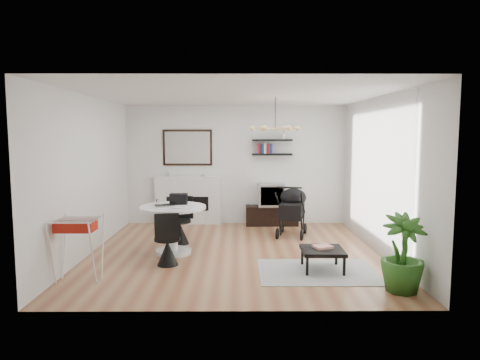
{
  "coord_description": "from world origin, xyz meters",
  "views": [
    {
      "loc": [
        0.04,
        -7.26,
        2.03
      ],
      "look_at": [
        0.08,
        0.4,
        1.23
      ],
      "focal_mm": 32.0,
      "sensor_mm": 36.0,
      "label": 1
    }
  ],
  "objects_px": {
    "fireplace": "(188,194)",
    "drying_rack": "(78,248)",
    "dining_table": "(173,222)",
    "potted_plant": "(403,253)",
    "crt_tv": "(271,195)",
    "stroller": "(292,213)",
    "tv_console": "(272,215)",
    "coffee_table": "(323,251)"
  },
  "relations": [
    {
      "from": "drying_rack",
      "to": "stroller",
      "type": "distance_m",
      "value": 4.3
    },
    {
      "from": "fireplace",
      "to": "dining_table",
      "type": "xyz_separation_m",
      "value": [
        0.03,
        -2.48,
        -0.14
      ]
    },
    {
      "from": "fireplace",
      "to": "potted_plant",
      "type": "distance_m",
      "value": 5.41
    },
    {
      "from": "drying_rack",
      "to": "dining_table",
      "type": "bearing_deg",
      "value": 51.74
    },
    {
      "from": "stroller",
      "to": "drying_rack",
      "type": "bearing_deg",
      "value": -125.57
    },
    {
      "from": "dining_table",
      "to": "drying_rack",
      "type": "relative_size",
      "value": 1.27
    },
    {
      "from": "fireplace",
      "to": "dining_table",
      "type": "bearing_deg",
      "value": -89.23
    },
    {
      "from": "drying_rack",
      "to": "coffee_table",
      "type": "xyz_separation_m",
      "value": [
        3.5,
        0.45,
        -0.17
      ]
    },
    {
      "from": "fireplace",
      "to": "dining_table",
      "type": "relative_size",
      "value": 1.91
    },
    {
      "from": "potted_plant",
      "to": "stroller",
      "type": "bearing_deg",
      "value": 108.17
    },
    {
      "from": "coffee_table",
      "to": "crt_tv",
      "type": "bearing_deg",
      "value": 98.97
    },
    {
      "from": "tv_console",
      "to": "drying_rack",
      "type": "relative_size",
      "value": 1.32
    },
    {
      "from": "coffee_table",
      "to": "tv_console",
      "type": "bearing_deg",
      "value": 98.64
    },
    {
      "from": "potted_plant",
      "to": "crt_tv",
      "type": "bearing_deg",
      "value": 108.4
    },
    {
      "from": "fireplace",
      "to": "drying_rack",
      "type": "bearing_deg",
      "value": -105.56
    },
    {
      "from": "crt_tv",
      "to": "coffee_table",
      "type": "distance_m",
      "value": 3.35
    },
    {
      "from": "dining_table",
      "to": "drying_rack",
      "type": "xyz_separation_m",
      "value": [
        -1.11,
        -1.4,
        -0.08
      ]
    },
    {
      "from": "stroller",
      "to": "potted_plant",
      "type": "relative_size",
      "value": 1.05
    },
    {
      "from": "tv_console",
      "to": "dining_table",
      "type": "relative_size",
      "value": 1.04
    },
    {
      "from": "fireplace",
      "to": "coffee_table",
      "type": "bearing_deg",
      "value": -54.81
    },
    {
      "from": "dining_table",
      "to": "potted_plant",
      "type": "height_order",
      "value": "potted_plant"
    },
    {
      "from": "crt_tv",
      "to": "coffee_table",
      "type": "xyz_separation_m",
      "value": [
        0.52,
        -3.28,
        -0.4
      ]
    },
    {
      "from": "crt_tv",
      "to": "dining_table",
      "type": "relative_size",
      "value": 0.52
    },
    {
      "from": "fireplace",
      "to": "potted_plant",
      "type": "height_order",
      "value": "fireplace"
    },
    {
      "from": "dining_table",
      "to": "stroller",
      "type": "bearing_deg",
      "value": 31.06
    },
    {
      "from": "drying_rack",
      "to": "crt_tv",
      "type": "bearing_deg",
      "value": 51.8
    },
    {
      "from": "fireplace",
      "to": "stroller",
      "type": "relative_size",
      "value": 2.02
    },
    {
      "from": "tv_console",
      "to": "potted_plant",
      "type": "bearing_deg",
      "value": -71.84
    },
    {
      "from": "stroller",
      "to": "coffee_table",
      "type": "xyz_separation_m",
      "value": [
        0.17,
        -2.27,
        -0.16
      ]
    },
    {
      "from": "tv_console",
      "to": "potted_plant",
      "type": "height_order",
      "value": "potted_plant"
    },
    {
      "from": "crt_tv",
      "to": "stroller",
      "type": "relative_size",
      "value": 0.55
    },
    {
      "from": "fireplace",
      "to": "tv_console",
      "type": "height_order",
      "value": "fireplace"
    },
    {
      "from": "crt_tv",
      "to": "potted_plant",
      "type": "height_order",
      "value": "potted_plant"
    },
    {
      "from": "stroller",
      "to": "potted_plant",
      "type": "distance_m",
      "value": 3.31
    },
    {
      "from": "crt_tv",
      "to": "drying_rack",
      "type": "xyz_separation_m",
      "value": [
        -2.98,
        -3.74,
        -0.23
      ]
    },
    {
      "from": "crt_tv",
      "to": "coffee_table",
      "type": "bearing_deg",
      "value": -81.03
    },
    {
      "from": "crt_tv",
      "to": "coffee_table",
      "type": "height_order",
      "value": "crt_tv"
    },
    {
      "from": "crt_tv",
      "to": "dining_table",
      "type": "distance_m",
      "value": 3.0
    },
    {
      "from": "fireplace",
      "to": "dining_table",
      "type": "distance_m",
      "value": 2.49
    },
    {
      "from": "tv_console",
      "to": "dining_table",
      "type": "height_order",
      "value": "dining_table"
    },
    {
      "from": "potted_plant",
      "to": "fireplace",
      "type": "bearing_deg",
      "value": 127.36
    },
    {
      "from": "stroller",
      "to": "fireplace",
      "type": "bearing_deg",
      "value": 167.97
    }
  ]
}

